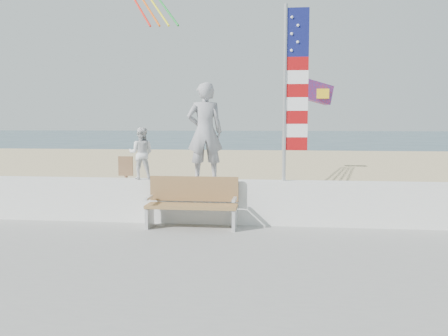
{
  "coord_description": "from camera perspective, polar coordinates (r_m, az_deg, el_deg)",
  "views": [
    {
      "loc": [
        1.27,
        -7.62,
        2.28
      ],
      "look_at": [
        0.2,
        1.8,
        1.35
      ],
      "focal_mm": 38.0,
      "sensor_mm": 36.0,
      "label": 1
    }
  ],
  "objects": [
    {
      "name": "parafoil_kite",
      "position": [
        11.5,
        11.06,
        8.95
      ],
      "size": [
        0.89,
        0.62,
        0.61
      ],
      "color": "red",
      "rests_on": "ground"
    },
    {
      "name": "seawall",
      "position": [
        9.84,
        -1.03,
        -4.05
      ],
      "size": [
        30.0,
        0.35,
        0.9
      ],
      "primitive_type": "cube",
      "color": "white",
      "rests_on": "boardwalk"
    },
    {
      "name": "adult",
      "position": [
        9.74,
        -2.31,
        4.4
      ],
      "size": [
        0.81,
        0.62,
        1.99
      ],
      "primitive_type": "imported",
      "rotation": [
        0.0,
        0.0,
        3.35
      ],
      "color": "#95949A",
      "rests_on": "seawall"
    },
    {
      "name": "flag",
      "position": [
        9.65,
        8.1,
        9.78
      ],
      "size": [
        0.5,
        0.08,
        3.5
      ],
      "color": "silver",
      "rests_on": "seawall"
    },
    {
      "name": "ground",
      "position": [
        8.06,
        -2.91,
        -10.85
      ],
      "size": [
        220.0,
        220.0,
        0.0
      ],
      "primitive_type": "plane",
      "color": "#294553",
      "rests_on": "ground"
    },
    {
      "name": "child",
      "position": [
        10.05,
        -9.93,
        1.76
      ],
      "size": [
        0.55,
        0.44,
        1.08
      ],
      "primitive_type": "imported",
      "rotation": [
        0.0,
        0.0,
        3.2
      ],
      "color": "silver",
      "rests_on": "seawall"
    },
    {
      "name": "sand",
      "position": [
        16.82,
        2.1,
        -2.05
      ],
      "size": [
        90.0,
        40.0,
        0.08
      ],
      "primitive_type": "cube",
      "color": "#C6B284",
      "rests_on": "ground"
    },
    {
      "name": "bench",
      "position": [
        9.45,
        -3.82,
        -4.1
      ],
      "size": [
        1.8,
        0.57,
        1.0
      ],
      "color": "#9C7544",
      "rests_on": "boardwalk"
    },
    {
      "name": "sign",
      "position": [
        10.43,
        -11.69,
        -1.87
      ],
      "size": [
        0.32,
        0.07,
        1.46
      ],
      "color": "brown",
      "rests_on": "sand"
    }
  ]
}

